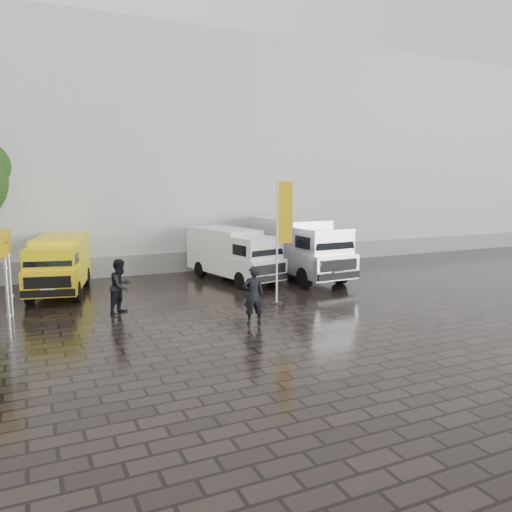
# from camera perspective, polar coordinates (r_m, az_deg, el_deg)

# --- Properties ---
(ground) EXTENTS (120.00, 120.00, 0.00)m
(ground) POSITION_cam_1_polar(r_m,az_deg,el_deg) (18.87, 3.42, -5.33)
(ground) COLOR black
(ground) RESTS_ON ground
(exhibition_hall) EXTENTS (44.00, 16.00, 12.00)m
(exhibition_hall) POSITION_cam_1_polar(r_m,az_deg,el_deg) (33.90, -6.48, 10.98)
(exhibition_hall) COLOR silver
(exhibition_hall) RESTS_ON ground
(hall_plinth) EXTENTS (44.00, 0.15, 1.00)m
(hall_plinth) POSITION_cam_1_polar(r_m,az_deg,el_deg) (26.66, -0.83, -0.14)
(hall_plinth) COLOR gray
(hall_plinth) RESTS_ON ground
(van_yellow) EXTENTS (2.90, 5.18, 2.25)m
(van_yellow) POSITION_cam_1_polar(r_m,az_deg,el_deg) (21.58, -21.58, -1.11)
(van_yellow) COLOR yellow
(van_yellow) RESTS_ON ground
(van_white) EXTENTS (2.91, 5.69, 2.35)m
(van_white) POSITION_cam_1_polar(r_m,az_deg,el_deg) (22.75, -2.56, 0.08)
(van_white) COLOR white
(van_white) RESTS_ON ground
(van_silver) EXTENTS (2.38, 6.45, 2.76)m
(van_silver) POSITION_cam_1_polar(r_m,az_deg,el_deg) (23.45, 4.83, 0.81)
(van_silver) COLOR silver
(van_silver) RESTS_ON ground
(flagpole) EXTENTS (0.88, 0.50, 4.70)m
(flagpole) POSITION_cam_1_polar(r_m,az_deg,el_deg) (18.39, 2.93, 2.55)
(flagpole) COLOR black
(flagpole) RESTS_ON ground
(wheelie_bin) EXTENTS (0.71, 0.71, 0.94)m
(wheelie_bin) POSITION_cam_1_polar(r_m,az_deg,el_deg) (28.75, 8.90, 0.33)
(wheelie_bin) COLOR black
(wheelie_bin) RESTS_ON ground
(person_front) EXTENTS (0.75, 0.55, 1.88)m
(person_front) POSITION_cam_1_polar(r_m,az_deg,el_deg) (15.88, -0.29, -4.48)
(person_front) COLOR black
(person_front) RESTS_ON ground
(person_tent) EXTENTS (1.16, 1.15, 1.89)m
(person_tent) POSITION_cam_1_polar(r_m,az_deg,el_deg) (17.77, -15.21, -3.35)
(person_tent) COLOR black
(person_tent) RESTS_ON ground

